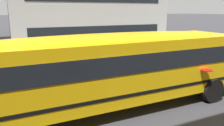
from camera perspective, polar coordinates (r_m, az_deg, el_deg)
The scene contains 5 objects.
ground_plane at distance 10.14m, azimuth -22.59°, elevation -10.10°, with size 400.00×400.00×0.00m, color #38383D.
sidewalk_far at distance 18.17m, azimuth -23.84°, elevation -0.05°, with size 120.00×3.00×0.01m, color gray.
lane_centreline at distance 10.14m, azimuth -22.59°, elevation -10.08°, with size 110.00×0.16×0.01m, color silver.
school_bus at distance 8.65m, azimuth 0.30°, elevation -0.54°, with size 13.44×3.18×3.00m.
parked_car_white_beside_sign at distance 18.62m, azimuth 10.81°, elevation 3.80°, with size 3.95×1.98×1.64m.
Camera 1 is at (-0.10, -9.38, 3.86)m, focal length 35.69 mm.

